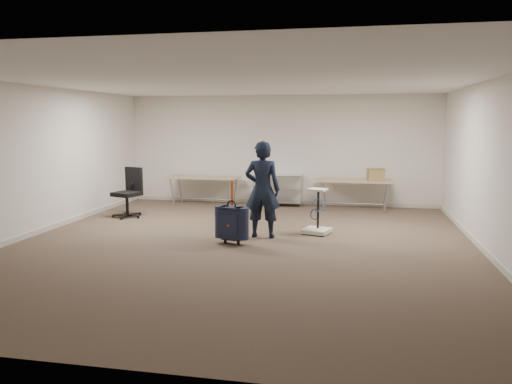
# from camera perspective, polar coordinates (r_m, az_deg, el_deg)

# --- Properties ---
(ground) EXTENTS (9.00, 9.00, 0.00)m
(ground) POSITION_cam_1_polar(r_m,az_deg,el_deg) (8.73, -1.62, -6.06)
(ground) COLOR #473B2B
(ground) RESTS_ON ground
(room_shell) EXTENTS (8.00, 9.00, 9.00)m
(room_shell) POSITION_cam_1_polar(r_m,az_deg,el_deg) (10.04, 0.14, -3.90)
(room_shell) COLOR silver
(room_shell) RESTS_ON ground
(folding_table_left) EXTENTS (1.80, 0.75, 0.73)m
(folding_table_left) POSITION_cam_1_polar(r_m,az_deg,el_deg) (12.86, -5.98, 1.53)
(folding_table_left) COLOR #95775B
(folding_table_left) RESTS_ON ground
(folding_table_right) EXTENTS (1.80, 0.75, 0.73)m
(folding_table_right) POSITION_cam_1_polar(r_m,az_deg,el_deg) (12.29, 11.20, 1.12)
(folding_table_right) COLOR #95775B
(folding_table_right) RESTS_ON ground
(wire_shelf) EXTENTS (1.22, 0.47, 0.80)m
(wire_shelf) POSITION_cam_1_polar(r_m,az_deg,el_deg) (12.71, 2.58, 0.41)
(wire_shelf) COLOR silver
(wire_shelf) RESTS_ON ground
(person) EXTENTS (0.66, 0.44, 1.79)m
(person) POSITION_cam_1_polar(r_m,az_deg,el_deg) (9.14, 0.74, 0.29)
(person) COLOR black
(person) RESTS_ON ground
(suitcase) EXTENTS (0.45, 0.32, 1.11)m
(suitcase) POSITION_cam_1_polar(r_m,az_deg,el_deg) (8.71, -2.79, -3.55)
(suitcase) COLOR #152030
(suitcase) RESTS_ON ground
(office_chair) EXTENTS (0.67, 0.67, 1.11)m
(office_chair) POSITION_cam_1_polar(r_m,az_deg,el_deg) (11.56, -14.36, -1.12)
(office_chair) COLOR black
(office_chair) RESTS_ON ground
(equipment_cart) EXTENTS (0.59, 0.59, 0.87)m
(equipment_cart) POSITION_cam_1_polar(r_m,az_deg,el_deg) (9.62, 6.99, -3.41)
(equipment_cart) COLOR beige
(equipment_cart) RESTS_ON ground
(cardboard_box) EXTENTS (0.43, 0.35, 0.28)m
(cardboard_box) POSITION_cam_1_polar(r_m,az_deg,el_deg) (12.27, 13.53, 1.95)
(cardboard_box) COLOR brown
(cardboard_box) RESTS_ON folding_table_right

